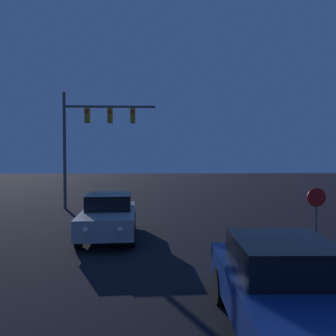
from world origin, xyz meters
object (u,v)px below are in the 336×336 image
(car_near, at_px, (286,290))
(car_far, at_px, (109,216))
(stop_sign, at_px, (316,207))
(traffic_signal_mast, at_px, (90,129))

(car_near, relative_size, car_far, 0.99)
(car_far, relative_size, stop_sign, 2.25)
(car_far, xyz_separation_m, traffic_signal_mast, (-2.04, 6.95, 3.84))
(car_far, distance_m, stop_sign, 7.40)
(traffic_signal_mast, bearing_deg, car_far, -73.60)
(car_far, distance_m, traffic_signal_mast, 8.19)
(traffic_signal_mast, xyz_separation_m, stop_sign, (9.20, -8.75, -3.27))
(car_far, height_order, stop_sign, stop_sign)
(car_near, xyz_separation_m, car_far, (-4.00, 7.08, 0.00))
(car_far, xyz_separation_m, stop_sign, (7.15, -1.81, 0.57))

